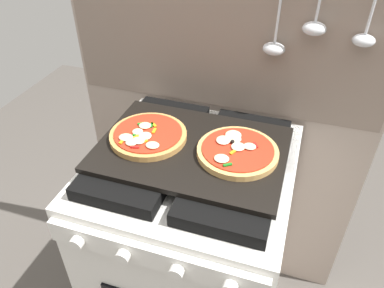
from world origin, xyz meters
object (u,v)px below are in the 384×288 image
pizza_right (237,151)px  pizza_left (147,136)px  stove (192,248)px  baking_tray (192,149)px

pizza_right → pizza_left: bearing=-177.1°
pizza_left → pizza_right: bearing=2.9°
pizza_left → pizza_right: (0.27, 0.01, 0.00)m
stove → pizza_left: bearing=-178.0°
pizza_right → stove: bearing=-176.1°
pizza_right → baking_tray: bearing=-176.8°
stove → pizza_right: (0.13, 0.01, 0.48)m
stove → pizza_left: (-0.14, -0.00, 0.48)m
baking_tray → pizza_right: (0.13, 0.01, 0.02)m
baking_tray → stove: bearing=-90.0°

